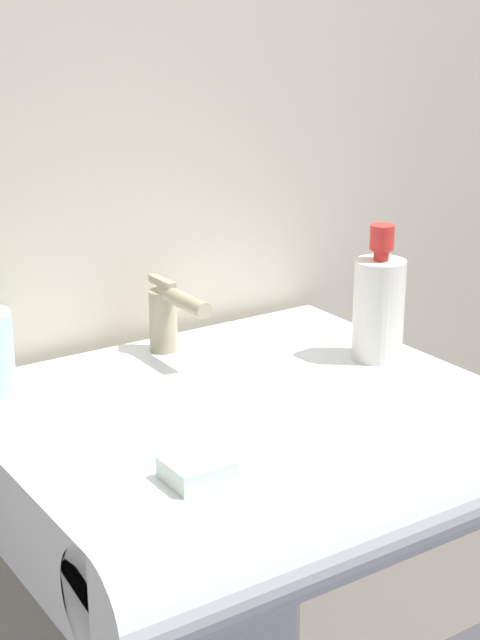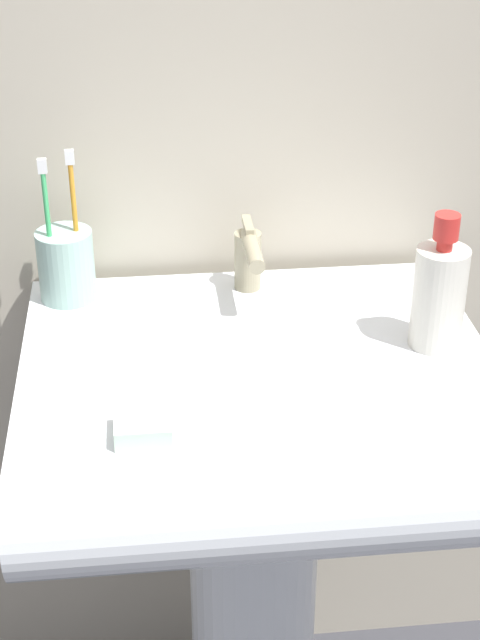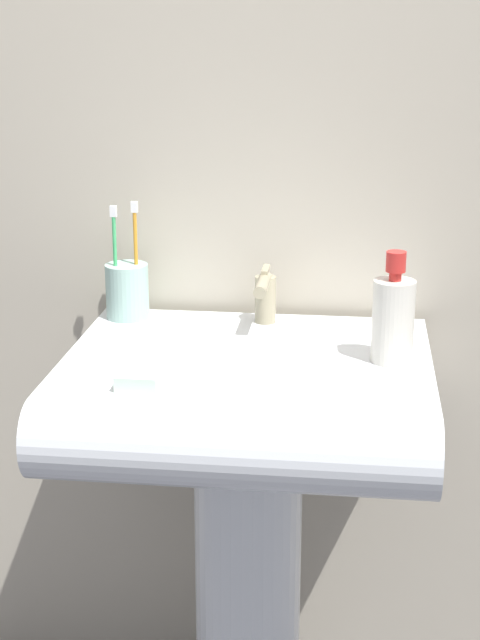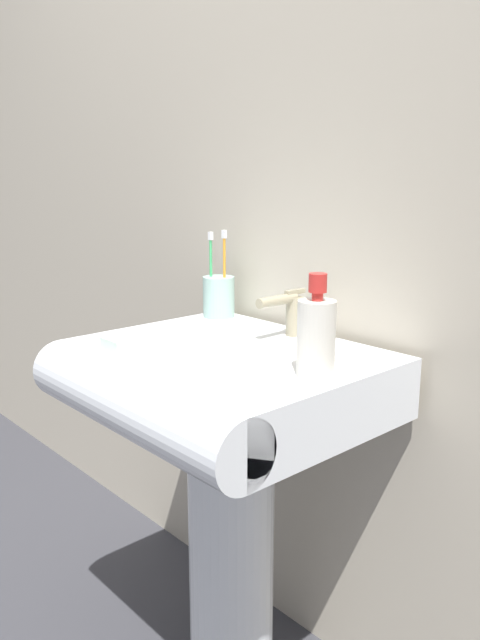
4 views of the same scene
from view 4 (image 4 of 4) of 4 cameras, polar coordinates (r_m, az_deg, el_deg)
The scene contains 7 objects.
wall_back at distance 1.44m, azimuth 7.71°, elevation 14.80°, with size 5.00×0.05×2.40m, color #B7AD99.
sink_pedestal at distance 1.48m, azimuth -0.81°, elevation -20.24°, with size 0.19×0.19×0.68m, color white.
sink_basin at distance 1.27m, azimuth -2.54°, elevation -5.73°, with size 0.61×0.53×0.12m.
faucet at distance 1.38m, azimuth 4.58°, elevation 0.82°, with size 0.04×0.14×0.10m.
toothbrush_cup at distance 1.57m, azimuth -1.96°, elevation 2.22°, with size 0.08×0.08×0.22m.
soap_bottle at distance 1.10m, azimuth 6.99°, elevation -1.43°, with size 0.07×0.07×0.18m.
bar_soap at distance 1.30m, azimuth -10.88°, elevation -2.12°, with size 0.06×0.06×0.02m, color silver.
Camera 4 is at (0.93, -0.81, 1.15)m, focal length 35.00 mm.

